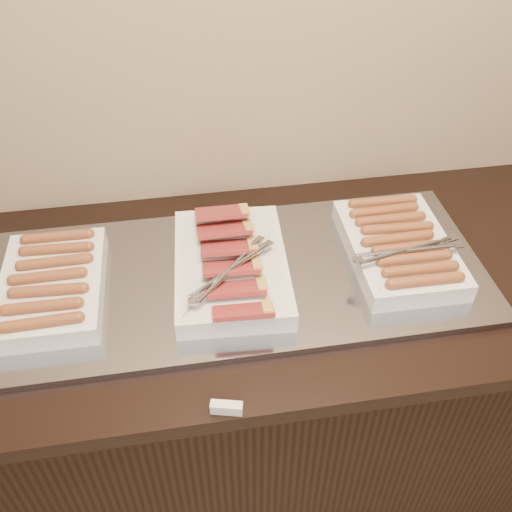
{
  "coord_description": "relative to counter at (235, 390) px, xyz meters",
  "views": [
    {
      "loc": [
        -0.1,
        1.15,
        1.86
      ],
      "look_at": [
        0.06,
        2.13,
        0.97
      ],
      "focal_mm": 40.0,
      "sensor_mm": 36.0,
      "label": 1
    }
  ],
  "objects": [
    {
      "name": "counter",
      "position": [
        0.0,
        0.0,
        0.0
      ],
      "size": [
        2.06,
        0.76,
        0.9
      ],
      "color": "black",
      "rests_on": "ground"
    },
    {
      "name": "warming_tray",
      "position": [
        0.01,
        0.0,
        0.46
      ],
      "size": [
        1.2,
        0.5,
        0.02
      ],
      "primitive_type": "cube",
      "color": "#90939D",
      "rests_on": "counter"
    },
    {
      "name": "dish_left",
      "position": [
        -0.41,
        -0.0,
        0.5
      ],
      "size": [
        0.23,
        0.34,
        0.07
      ],
      "rotation": [
        0.0,
        0.0,
        -0.01
      ],
      "color": "silver",
      "rests_on": "warming_tray"
    },
    {
      "name": "dish_center",
      "position": [
        0.0,
        -0.0,
        0.5
      ],
      "size": [
        0.28,
        0.41,
        0.09
      ],
      "rotation": [
        0.0,
        0.0,
        -0.06
      ],
      "color": "silver",
      "rests_on": "warming_tray"
    },
    {
      "name": "dish_right",
      "position": [
        0.41,
        -0.0,
        0.5
      ],
      "size": [
        0.27,
        0.36,
        0.08
      ],
      "rotation": [
        0.0,
        0.0,
        -0.01
      ],
      "color": "silver",
      "rests_on": "warming_tray"
    },
    {
      "name": "label_holder",
      "position": [
        -0.06,
        -0.36,
        0.46
      ],
      "size": [
        0.06,
        0.03,
        0.02
      ],
      "primitive_type": "cube",
      "rotation": [
        0.0,
        0.0,
        -0.25
      ],
      "color": "silver",
      "rests_on": "counter"
    }
  ]
}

